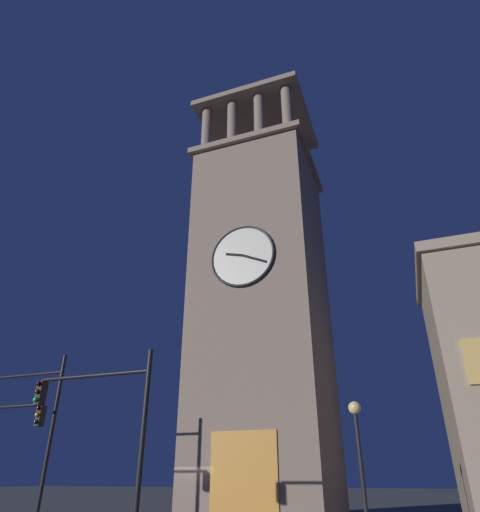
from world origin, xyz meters
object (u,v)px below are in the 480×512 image
traffic_signal_mid (30,415)px  traffic_signal_far (104,417)px  clocktower (263,306)px  street_lamp (358,441)px

traffic_signal_mid → traffic_signal_far: size_ratio=1.20×
clocktower → traffic_signal_far: (1.15, 12.50, -7.72)m
traffic_signal_far → clocktower: bearing=-95.3°
clocktower → traffic_signal_far: clocktower is taller
clocktower → street_lamp: bearing=127.1°
clocktower → traffic_signal_mid: clocktower is taller
clocktower → traffic_signal_far: bearing=84.7°
traffic_signal_mid → street_lamp: traffic_signal_mid is taller
clocktower → street_lamp: clocktower is taller
clocktower → traffic_signal_far: 14.73m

